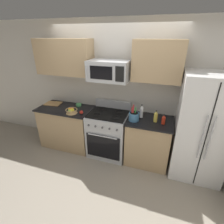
{
  "coord_description": "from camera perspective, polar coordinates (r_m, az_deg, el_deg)",
  "views": [
    {
      "loc": [
        1.0,
        -2.07,
        2.31
      ],
      "look_at": [
        0.12,
        0.55,
        1.03
      ],
      "focal_mm": 26.81,
      "sensor_mm": 36.0,
      "label": 1
    }
  ],
  "objects": [
    {
      "name": "ground_plane",
      "position": [
        3.26,
        -5.38,
        -20.47
      ],
      "size": [
        16.0,
        16.0,
        0.0
      ],
      "primitive_type": "plane",
      "color": "gray"
    },
    {
      "name": "utensil_crock",
      "position": [
        3.01,
        7.49,
        -1.46
      ],
      "size": [
        0.18,
        0.18,
        0.3
      ],
      "color": "teal",
      "rests_on": "counter_right"
    },
    {
      "name": "bottle_hot_sauce",
      "position": [
        3.0,
        17.17,
        -2.53
      ],
      "size": [
        0.07,
        0.07,
        0.18
      ],
      "color": "red",
      "rests_on": "counter_right"
    },
    {
      "name": "bottle_oil",
      "position": [
        3.03,
        14.68,
        -1.55
      ],
      "size": [
        0.07,
        0.07,
        0.22
      ],
      "color": "gold",
      "rests_on": "counter_right"
    },
    {
      "name": "bottle_vinegar",
      "position": [
        3.13,
        10.02,
        0.17
      ],
      "size": [
        0.07,
        0.07,
        0.25
      ],
      "color": "silver",
      "rests_on": "counter_right"
    },
    {
      "name": "counter_left",
      "position": [
        3.86,
        -14.85,
        -4.82
      ],
      "size": [
        1.15,
        0.65,
        0.91
      ],
      "color": "tan",
      "rests_on": "ground"
    },
    {
      "name": "microwave",
      "position": [
        3.01,
        -1.17,
        13.85
      ],
      "size": [
        0.72,
        0.44,
        0.35
      ],
      "color": "#B2B5BA"
    },
    {
      "name": "prep_bowl",
      "position": [
        3.7,
        -11.3,
        2.5
      ],
      "size": [
        0.12,
        0.12,
        0.05
      ],
      "color": "#59AD66",
      "rests_on": "counter_left"
    },
    {
      "name": "wall_back",
      "position": [
        3.46,
        0.94,
        7.81
      ],
      "size": [
        8.0,
        0.1,
        2.6
      ],
      "primitive_type": "cube",
      "color": "beige",
      "rests_on": "ground"
    },
    {
      "name": "counter_right",
      "position": [
        3.33,
        12.16,
        -9.68
      ],
      "size": [
        0.82,
        0.65,
        0.91
      ],
      "color": "tan",
      "rests_on": "ground"
    },
    {
      "name": "cutting_board",
      "position": [
        3.96,
        -19.43,
        2.75
      ],
      "size": [
        0.37,
        0.29,
        0.02
      ],
      "primitive_type": "cube",
      "rotation": [
        0.0,
        0.0,
        0.13
      ],
      "color": "tan",
      "rests_on": "counter_left"
    },
    {
      "name": "refrigerator",
      "position": [
        3.15,
        28.25,
        -4.89
      ],
      "size": [
        0.82,
        0.76,
        1.82
      ],
      "color": "silver",
      "rests_on": "ground"
    },
    {
      "name": "upper_cabinets_left",
      "position": [
        3.55,
        -16.03,
        17.55
      ],
      "size": [
        1.14,
        0.34,
        0.67
      ],
      "color": "tan"
    },
    {
      "name": "upper_cabinets_right",
      "position": [
        2.96,
        15.32,
        16.34
      ],
      "size": [
        0.81,
        0.34,
        0.67
      ],
      "color": "tan"
    },
    {
      "name": "range_oven",
      "position": [
        3.46,
        -1.14,
        -7.26
      ],
      "size": [
        0.76,
        0.69,
        1.09
      ],
      "color": "#B2B5BA",
      "rests_on": "ground"
    },
    {
      "name": "fruit_basket",
      "position": [
        3.37,
        -13.65,
        0.42
      ],
      "size": [
        0.23,
        0.23,
        0.11
      ],
      "color": "tan",
      "rests_on": "counter_left"
    },
    {
      "name": "apple_loose",
      "position": [
        3.3,
        -10.41,
        -0.09
      ],
      "size": [
        0.07,
        0.07,
        0.07
      ],
      "primitive_type": "sphere",
      "color": "red",
      "rests_on": "counter_left"
    }
  ]
}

